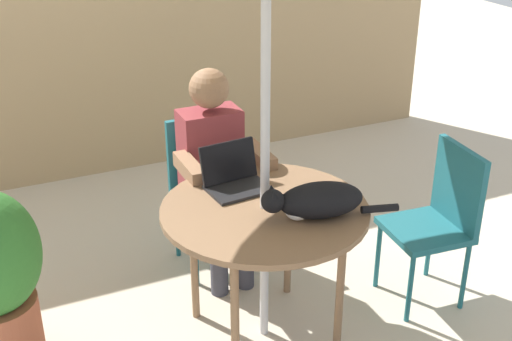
{
  "coord_description": "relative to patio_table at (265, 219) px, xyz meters",
  "views": [
    {
      "loc": [
        -1.21,
        -2.55,
        2.29
      ],
      "look_at": [
        0.0,
        0.1,
        0.9
      ],
      "focal_mm": 47.26,
      "sensor_mm": 36.0,
      "label": 1
    }
  ],
  "objects": [
    {
      "name": "laptop",
      "position": [
        -0.05,
        0.27,
        0.13
      ],
      "size": [
        0.32,
        0.28,
        0.21
      ],
      "color": "black",
      "rests_on": "patio_table"
    },
    {
      "name": "patio_table",
      "position": [
        0.0,
        0.0,
        0.0
      ],
      "size": [
        1.0,
        1.0,
        0.75
      ],
      "color": "brown",
      "rests_on": "ground"
    },
    {
      "name": "fence_back",
      "position": [
        0.0,
        2.31,
        0.27
      ],
      "size": [
        5.15,
        0.08,
        1.91
      ],
      "primitive_type": "cube",
      "color": "tan",
      "rests_on": "ground"
    },
    {
      "name": "chair_empty",
      "position": [
        1.01,
        -0.08,
        -0.16
      ],
      "size": [
        0.43,
        0.43,
        0.89
      ],
      "color": "#1E606B",
      "rests_on": "ground"
    },
    {
      "name": "chair_occupied",
      "position": [
        0.0,
        0.81,
        -0.16
      ],
      "size": [
        0.4,
        0.4,
        0.89
      ],
      "color": "#1E606B",
      "rests_on": "ground"
    },
    {
      "name": "cat",
      "position": [
        0.17,
        -0.18,
        0.15
      ],
      "size": [
        0.64,
        0.27,
        0.17
      ],
      "color": "black",
      "rests_on": "patio_table"
    },
    {
      "name": "ground_plane",
      "position": [
        0.0,
        0.0,
        -0.68
      ],
      "size": [
        14.0,
        14.0,
        0.0
      ],
      "primitive_type": "plane",
      "color": "beige"
    },
    {
      "name": "person_seated",
      "position": [
        0.0,
        0.65,
        0.01
      ],
      "size": [
        0.48,
        0.48,
        1.23
      ],
      "color": "maroon",
      "rests_on": "ground"
    }
  ]
}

